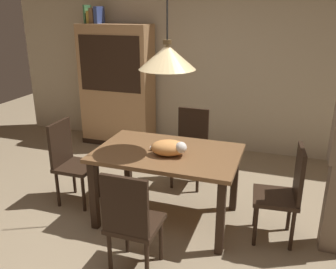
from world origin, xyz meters
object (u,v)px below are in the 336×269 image
object	(u,v)px
cat_sleeping	(170,148)
hutch_bookcase	(117,88)
chair_right_side	(285,190)
chair_near_front	(131,220)
dining_table	(167,161)
book_blue_wide	(99,15)
chair_far_back	(191,144)
book_brown_thick	(95,16)
pendant_lamp	(167,57)
book_green_slim	(88,14)
book_yellow_short	(91,17)
chair_left_side	(70,159)

from	to	relation	value
cat_sleeping	hutch_bookcase	world-z (taller)	hutch_bookcase
chair_right_side	chair_near_front	xyz separation A→B (m)	(-1.13, -0.89, 0.00)
dining_table	book_blue_wide	bearing A→B (deg)	132.25
chair_far_back	hutch_bookcase	bearing A→B (deg)	145.85
book_brown_thick	book_blue_wide	xyz separation A→B (m)	(0.07, 0.00, 0.01)
pendant_lamp	book_blue_wide	bearing A→B (deg)	132.25
cat_sleeping	book_brown_thick	distance (m)	2.91
dining_table	book_brown_thick	world-z (taller)	book_brown_thick
book_green_slim	dining_table	bearing A→B (deg)	-44.64
pendant_lamp	book_yellow_short	bearing A→B (deg)	134.58
cat_sleeping	chair_near_front	bearing A→B (deg)	-93.89
chair_right_side	book_blue_wide	bearing A→B (deg)	146.62
dining_table	chair_far_back	bearing A→B (deg)	89.90
book_blue_wide	chair_far_back	bearing A→B (deg)	-30.24
chair_near_front	cat_sleeping	xyz separation A→B (m)	(0.05, 0.79, 0.32)
chair_right_side	pendant_lamp	xyz separation A→B (m)	(-1.13, -0.01, 1.15)
chair_left_side	pendant_lamp	world-z (taller)	pendant_lamp
book_yellow_short	chair_far_back	bearing A→B (deg)	-28.25
dining_table	chair_right_side	bearing A→B (deg)	0.37
book_green_slim	book_yellow_short	distance (m)	0.06
book_yellow_short	book_brown_thick	size ratio (longest dim) A/B	0.83
book_yellow_short	book_blue_wide	bearing A→B (deg)	0.00
cat_sleeping	book_blue_wide	world-z (taller)	book_blue_wide
chair_far_back	pendant_lamp	size ratio (longest dim) A/B	0.72
pendant_lamp	chair_left_side	bearing A→B (deg)	-179.98
chair_left_side	book_green_slim	xyz separation A→B (m)	(-0.76, 1.87, 1.47)
chair_far_back	hutch_bookcase	world-z (taller)	hutch_bookcase
chair_near_front	book_blue_wide	world-z (taller)	book_blue_wide
dining_table	pendant_lamp	world-z (taller)	pendant_lamp
book_green_slim	chair_near_front	bearing A→B (deg)	-55.44
chair_far_back	chair_left_side	size ratio (longest dim) A/B	1.00
pendant_lamp	chair_far_back	bearing A→B (deg)	89.90
hutch_bookcase	chair_left_side	bearing A→B (deg)	-80.02
chair_left_side	book_blue_wide	xyz separation A→B (m)	(-0.57, 1.87, 1.46)
chair_near_front	book_green_slim	distance (m)	3.65
dining_table	hutch_bookcase	world-z (taller)	hutch_bookcase
chair_near_front	book_yellow_short	size ratio (longest dim) A/B	4.65
pendant_lamp	book_green_slim	bearing A→B (deg)	135.36
chair_right_side	pendant_lamp	distance (m)	1.61
dining_table	chair_far_back	world-z (taller)	chair_far_back
dining_table	book_brown_thick	size ratio (longest dim) A/B	5.83
dining_table	hutch_bookcase	xyz separation A→B (m)	(-1.46, 1.87, 0.24)
chair_far_back	pendant_lamp	xyz separation A→B (m)	(-0.00, -0.88, 1.15)
chair_far_back	chair_right_side	size ratio (longest dim) A/B	1.00
hutch_bookcase	book_blue_wide	bearing A→B (deg)	179.64
chair_right_side	book_green_slim	xyz separation A→B (m)	(-3.02, 1.86, 1.47)
book_green_slim	book_brown_thick	size ratio (longest dim) A/B	1.08
pendant_lamp	hutch_bookcase	world-z (taller)	pendant_lamp
chair_right_side	book_yellow_short	size ratio (longest dim) A/B	4.65
chair_left_side	book_yellow_short	distance (m)	2.46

